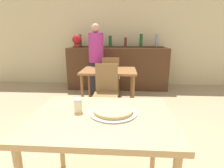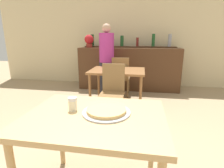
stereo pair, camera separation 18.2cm
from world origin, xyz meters
The scene contains 11 objects.
wall_back centered at (0.00, 3.93, 1.40)m, with size 8.00×0.05×2.80m.
dining_table_near centered at (0.00, 0.00, 0.68)m, with size 1.06×0.81×0.77m.
dining_table_far centered at (-0.13, 2.15, 0.65)m, with size 1.05×0.80×0.73m.
bar_counter centered at (0.00, 3.42, 0.54)m, with size 2.60×0.56×1.09m.
bar_back_shelf centered at (0.01, 3.56, 1.16)m, with size 2.39×0.24×0.35m.
chair_far_side_front centered at (-0.13, 1.59, 0.52)m, with size 0.40×0.40×0.92m.
chair_far_side_back centered at (-0.13, 2.72, 0.52)m, with size 0.40×0.40×0.92m.
pizza_tray centered at (0.08, 0.05, 0.78)m, with size 0.38×0.38×0.04m.
cheese_shaker centered at (-0.19, 0.05, 0.82)m, with size 0.07×0.07×0.11m.
person_standing centered at (-0.48, 2.84, 0.89)m, with size 0.34×0.34×1.65m.
potted_plant centered at (-1.05, 3.37, 1.27)m, with size 0.24×0.24×0.33m.
Camera 2 is at (0.34, -1.18, 1.33)m, focal length 28.00 mm.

